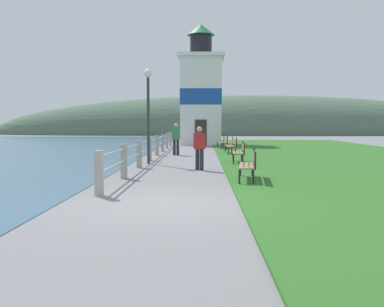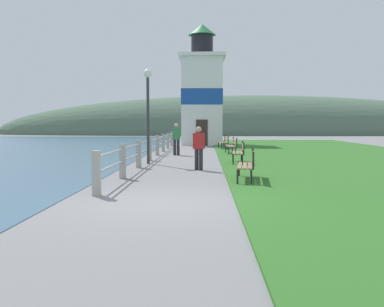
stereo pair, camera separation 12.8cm
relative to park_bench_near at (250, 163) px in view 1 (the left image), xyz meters
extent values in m
plane|color=slate|center=(-2.25, -3.51, -0.54)|extent=(160.00, 160.00, 0.00)
cube|color=#2D6623|center=(5.40, 10.17, -0.51)|extent=(12.00, 41.06, 0.06)
cube|color=#A8A399|center=(-3.80, -2.51, -0.01)|extent=(0.18, 0.18, 1.07)
cube|color=#A8A399|center=(-3.80, 0.67, -0.01)|extent=(0.18, 0.18, 1.07)
cube|color=#A8A399|center=(-3.80, 3.85, -0.01)|extent=(0.18, 0.18, 1.07)
cube|color=#A8A399|center=(-3.80, 7.03, -0.01)|extent=(0.18, 0.18, 1.07)
cube|color=#A8A399|center=(-3.80, 10.21, -0.01)|extent=(0.18, 0.18, 1.07)
cube|color=#A8A399|center=(-3.80, 13.39, -0.01)|extent=(0.18, 0.18, 1.07)
cube|color=#A8A399|center=(-3.80, 16.58, -0.01)|extent=(0.18, 0.18, 1.07)
cube|color=#A8A399|center=(-3.80, 19.76, -0.01)|extent=(0.18, 0.18, 1.07)
cylinder|color=#B2B2B7|center=(-3.80, 8.62, 0.37)|extent=(0.06, 22.27, 0.06)
cylinder|color=#B2B2B7|center=(-3.80, 8.62, -0.01)|extent=(0.06, 22.27, 0.06)
cube|color=#846B51|center=(-0.24, 0.02, -0.07)|extent=(0.30, 1.88, 0.04)
cube|color=#846B51|center=(-0.09, 0.01, -0.07)|extent=(0.30, 1.88, 0.04)
cube|color=#846B51|center=(0.06, -0.01, -0.07)|extent=(0.30, 1.88, 0.04)
cube|color=#846B51|center=(0.14, -0.01, 0.25)|extent=(0.25, 1.88, 0.11)
cube|color=#846B51|center=(0.14, -0.01, 0.09)|extent=(0.25, 1.88, 0.11)
cube|color=black|center=(-0.37, -0.88, -0.31)|extent=(0.05, 0.05, 0.45)
cube|color=black|center=(-0.18, 0.94, -0.31)|extent=(0.05, 0.05, 0.45)
cube|color=black|center=(0.00, -0.92, -0.31)|extent=(0.05, 0.05, 0.45)
cube|color=black|center=(0.19, 0.90, -0.31)|extent=(0.05, 0.05, 0.45)
cube|color=black|center=(0.05, -0.92, 0.16)|extent=(0.05, 0.05, 0.49)
cube|color=black|center=(0.24, 0.90, 0.16)|extent=(0.05, 0.05, 0.49)
cube|color=#846B51|center=(-0.04, 5.51, -0.07)|extent=(0.21, 1.69, 0.04)
cube|color=#846B51|center=(0.11, 5.50, -0.07)|extent=(0.21, 1.69, 0.04)
cube|color=#846B51|center=(0.25, 5.49, -0.07)|extent=(0.21, 1.69, 0.04)
cube|color=#846B51|center=(0.34, 5.49, 0.25)|extent=(0.15, 1.69, 0.11)
cube|color=#846B51|center=(0.34, 5.49, 0.09)|extent=(0.15, 1.69, 0.11)
cube|color=black|center=(-0.13, 4.69, -0.31)|extent=(0.05, 0.05, 0.45)
cube|color=black|center=(-0.03, 6.33, -0.31)|extent=(0.05, 0.05, 0.45)
cube|color=black|center=(0.24, 4.67, -0.31)|extent=(0.05, 0.05, 0.45)
cube|color=black|center=(0.34, 6.31, -0.31)|extent=(0.05, 0.05, 0.45)
cube|color=black|center=(0.29, 4.67, 0.16)|extent=(0.05, 0.05, 0.49)
cube|color=black|center=(0.39, 6.31, 0.16)|extent=(0.05, 0.05, 0.49)
cube|color=#846B51|center=(0.00, 11.04, -0.07)|extent=(0.19, 1.82, 0.04)
cube|color=#846B51|center=(0.14, 11.04, -0.07)|extent=(0.19, 1.82, 0.04)
cube|color=#846B51|center=(0.29, 11.05, -0.07)|extent=(0.19, 1.82, 0.04)
cube|color=#846B51|center=(0.38, 11.05, 0.25)|extent=(0.13, 1.82, 0.11)
cube|color=#846B51|center=(0.38, 11.05, 0.09)|extent=(0.13, 1.82, 0.11)
cube|color=black|center=(-0.01, 10.15, -0.31)|extent=(0.05, 0.05, 0.45)
cube|color=black|center=(-0.08, 11.92, -0.31)|extent=(0.05, 0.05, 0.45)
cube|color=black|center=(0.36, 10.17, -0.31)|extent=(0.05, 0.05, 0.45)
cube|color=black|center=(0.29, 11.93, -0.31)|extent=(0.05, 0.05, 0.45)
cube|color=black|center=(0.41, 10.17, 0.16)|extent=(0.05, 0.05, 0.49)
cube|color=black|center=(0.34, 11.94, 0.16)|extent=(0.05, 0.05, 0.49)
cube|color=#846B51|center=(-0.25, 15.46, -0.07)|extent=(0.27, 1.63, 0.04)
cube|color=#846B51|center=(-0.10, 15.48, -0.07)|extent=(0.27, 1.63, 0.04)
cube|color=#846B51|center=(0.04, 15.49, -0.07)|extent=(0.27, 1.63, 0.04)
cube|color=#846B51|center=(0.13, 15.50, 0.25)|extent=(0.21, 1.62, 0.11)
cube|color=#846B51|center=(0.13, 15.50, 0.09)|extent=(0.21, 1.62, 0.11)
cube|color=black|center=(-0.21, 14.68, -0.31)|extent=(0.05, 0.05, 0.45)
cube|color=black|center=(-0.37, 16.24, -0.31)|extent=(0.05, 0.05, 0.45)
cube|color=black|center=(0.16, 14.71, -0.31)|extent=(0.05, 0.05, 0.45)
cube|color=black|center=(0.00, 16.28, -0.31)|extent=(0.05, 0.05, 0.45)
cube|color=black|center=(0.21, 14.72, 0.16)|extent=(0.05, 0.05, 0.49)
cube|color=black|center=(0.05, 16.28, 0.16)|extent=(0.05, 0.05, 0.49)
cube|color=white|center=(-1.52, 21.93, 2.88)|extent=(3.17, 3.17, 6.84)
cube|color=#194799|center=(-1.52, 21.93, 3.22)|extent=(3.21, 3.21, 1.23)
cube|color=white|center=(-1.52, 21.93, 6.43)|extent=(3.64, 3.64, 0.25)
cylinder|color=black|center=(-1.52, 21.93, 7.34)|extent=(1.74, 1.74, 1.58)
cone|color=#23703D|center=(-1.52, 21.93, 8.56)|extent=(2.18, 2.18, 0.87)
cube|color=#332823|center=(-1.52, 20.32, 0.46)|extent=(0.90, 0.06, 2.00)
cylinder|color=#28282D|center=(-2.89, 10.42, -0.12)|extent=(0.16, 0.16, 0.84)
cylinder|color=#28282D|center=(-2.70, 10.43, -0.12)|extent=(0.16, 0.16, 0.84)
cube|color=#337A47|center=(-2.80, 10.43, 0.61)|extent=(0.43, 0.25, 0.63)
sphere|color=tan|center=(-2.80, 10.43, 1.06)|extent=(0.23, 0.23, 0.23)
cylinder|color=#28282D|center=(-1.56, 3.14, -0.15)|extent=(0.15, 0.15, 0.77)
cylinder|color=#28282D|center=(-1.40, 3.06, -0.15)|extent=(0.15, 0.15, 0.77)
cube|color=#B22323|center=(-1.48, 3.10, 0.53)|extent=(0.44, 0.36, 0.58)
sphere|color=tan|center=(-1.48, 3.10, 0.94)|extent=(0.21, 0.21, 0.21)
cylinder|color=#333338|center=(-3.65, 5.49, 1.26)|extent=(0.12, 0.12, 3.60)
sphere|color=white|center=(-3.65, 5.49, 3.24)|extent=(0.36, 0.36, 0.36)
ellipsoid|color=#4C6651|center=(5.75, 53.86, -0.54)|extent=(80.00, 16.00, 12.00)
camera|label=1|loc=(-1.36, -12.42, 1.16)|focal=40.00mm
camera|label=2|loc=(-1.24, -12.42, 1.16)|focal=40.00mm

